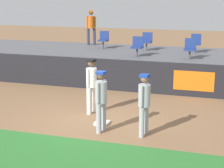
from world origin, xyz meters
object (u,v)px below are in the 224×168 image
at_px(seat_back_right, 196,42).
at_px(seat_back_left, 104,39).
at_px(player_runner_visitor, 144,101).
at_px(seat_front_right, 190,48).
at_px(player_coach_visitor, 101,97).
at_px(seat_back_center, 147,40).
at_px(first_base, 102,123).
at_px(seat_front_center, 137,45).
at_px(player_fielder_home, 92,82).
at_px(spectator_hooded, 91,25).

distance_m(seat_back_right, seat_back_left, 4.39).
distance_m(player_runner_visitor, seat_front_right, 6.00).
xyz_separation_m(player_coach_visitor, seat_back_center, (-0.40, 7.80, 0.64)).
height_order(seat_back_right, seat_front_right, same).
relative_size(player_runner_visitor, seat_back_right, 2.04).
distance_m(player_coach_visitor, seat_back_center, 7.83).
xyz_separation_m(first_base, seat_back_left, (-2.37, 7.22, 1.60)).
bearing_deg(seat_back_left, seat_front_center, -40.29).
bearing_deg(first_base, player_coach_visitor, -73.00).
distance_m(first_base, player_fielder_home, 1.52).
distance_m(seat_front_center, seat_back_left, 2.78).
relative_size(first_base, spectator_hooded, 0.23).
distance_m(first_base, seat_back_left, 7.77).
height_order(seat_back_right, seat_back_center, same).
distance_m(seat_front_center, spectator_hooded, 4.26).
bearing_deg(player_fielder_home, seat_back_left, -150.66).
bearing_deg(seat_back_left, player_fielder_home, -74.79).
xyz_separation_m(player_coach_visitor, seat_back_left, (-2.54, 7.80, 0.64)).
bearing_deg(player_runner_visitor, player_fielder_home, -115.99).
relative_size(seat_front_center, spectator_hooded, 0.48).
bearing_deg(seat_front_center, seat_back_left, 139.71).
xyz_separation_m(player_runner_visitor, seat_back_center, (-1.60, 7.74, 0.65)).
bearing_deg(seat_front_center, seat_back_center, 89.32).
relative_size(player_coach_visitor, seat_front_right, 2.07).
bearing_deg(seat_front_right, player_coach_visitor, -106.55).
bearing_deg(seat_front_center, seat_front_right, -0.01).
relative_size(player_fielder_home, player_runner_visitor, 1.03).
xyz_separation_m(player_fielder_home, seat_front_center, (0.42, 4.47, 0.62)).
distance_m(player_coach_visitor, spectator_hooded, 9.59).
xyz_separation_m(player_runner_visitor, seat_front_center, (-1.62, 5.94, 0.65)).
relative_size(first_base, player_fielder_home, 0.23).
bearing_deg(player_runner_visitor, spectator_hooded, -141.82).
distance_m(player_fielder_home, seat_back_right, 6.85).
bearing_deg(seat_back_center, spectator_hooded, 162.01).
height_order(player_coach_visitor, seat_back_left, seat_back_left).
distance_m(seat_front_center, seat_back_center, 1.80).
distance_m(player_fielder_home, seat_front_right, 5.22).
bearing_deg(spectator_hooded, seat_front_center, 116.76).
height_order(seat_front_center, seat_back_left, same).
height_order(player_fielder_home, seat_back_right, seat_back_right).
bearing_deg(seat_back_right, first_base, -105.67).
distance_m(seat_front_center, seat_back_right, 2.90).
distance_m(seat_back_center, spectator_hooded, 3.37).
bearing_deg(seat_front_right, first_base, -109.85).
bearing_deg(seat_front_center, player_coach_visitor, -85.99).
distance_m(first_base, player_runner_visitor, 1.75).
bearing_deg(player_runner_visitor, seat_back_left, -144.53).
relative_size(player_fielder_home, seat_front_center, 2.11).
bearing_deg(seat_back_center, first_base, -88.23).
bearing_deg(seat_back_left, spectator_hooded, 134.83).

